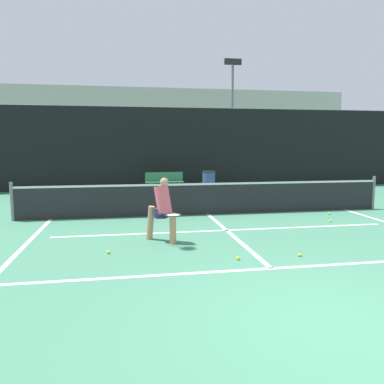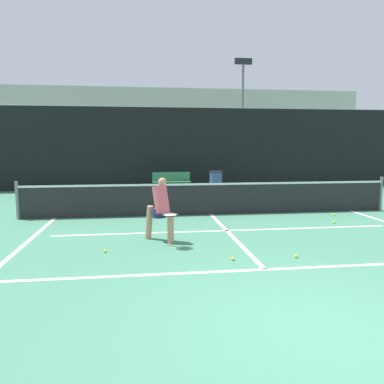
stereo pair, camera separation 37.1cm
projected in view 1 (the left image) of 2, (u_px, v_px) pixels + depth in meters
ground_plane at (336, 324)px, 4.40m from camera, size 100.00×100.00×0.00m
court_baseline_near at (271, 268)px, 6.35m from camera, size 11.00×0.10×0.01m
court_service_line at (227, 230)px, 9.17m from camera, size 8.25×0.10×0.01m
court_center_mark at (231, 234)px, 8.80m from camera, size 0.10×5.02×0.01m
court_sideline_left at (28, 242)px, 8.03m from camera, size 0.10×6.02×0.01m
net at (208, 198)px, 11.19m from camera, size 11.09×0.09×1.07m
fence_back at (177, 148)px, 17.54m from camera, size 24.00×0.06×3.80m
player_practicing at (162, 208)px, 8.02m from camera, size 0.79×1.10×1.40m
tennis_ball_scattered_0 at (238, 258)px, 6.82m from camera, size 0.07×0.07×0.07m
tennis_ball_scattered_1 at (108, 252)px, 7.21m from camera, size 0.07×0.07×0.07m
tennis_ball_scattered_3 at (329, 214)px, 11.19m from camera, size 0.07×0.07×0.07m
tennis_ball_scattered_5 at (331, 221)px, 10.13m from camera, size 0.07×0.07×0.07m
tennis_ball_scattered_7 at (300, 255)px, 7.03m from camera, size 0.07×0.07×0.07m
courtside_bench at (165, 181)px, 16.49m from camera, size 1.69×0.47×0.86m
trash_bin at (209, 181)px, 16.62m from camera, size 0.59×0.59×0.91m
parked_car at (167, 171)px, 20.16m from camera, size 1.86×4.12×1.51m
floodlight_mast at (232, 101)px, 24.17m from camera, size 1.10×0.24×7.50m
tree_west at (210, 127)px, 23.05m from camera, size 3.15×3.15×3.66m
building_far at (152, 129)px, 34.10m from camera, size 36.00×2.40×7.00m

